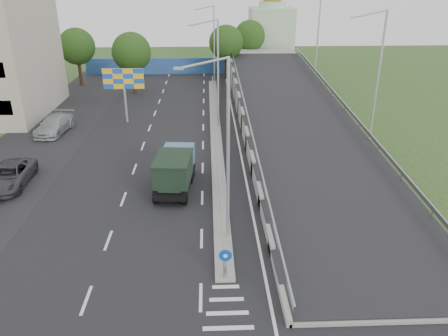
{
  "coord_description": "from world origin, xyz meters",
  "views": [
    {
      "loc": [
        -0.74,
        -15.24,
        13.8
      ],
      "look_at": [
        0.28,
        11.01,
        2.2
      ],
      "focal_mm": 35.0,
      "sensor_mm": 36.0,
      "label": 1
    }
  ],
  "objects_px": {
    "lamp_post_near": "(224,143)",
    "billboard": "(124,82)",
    "sign_bollard": "(225,264)",
    "church": "(271,31)",
    "lamp_post_mid": "(216,69)",
    "parked_car_c": "(9,176)",
    "parked_car_d": "(54,125)",
    "lamp_post_far": "(213,40)",
    "dump_truck": "(175,169)"
  },
  "relations": [
    {
      "from": "sign_bollard",
      "to": "lamp_post_mid",
      "type": "height_order",
      "value": "lamp_post_mid"
    },
    {
      "from": "sign_bollard",
      "to": "church",
      "type": "relative_size",
      "value": 0.12
    },
    {
      "from": "sign_bollard",
      "to": "dump_truck",
      "type": "bearing_deg",
      "value": 106.32
    },
    {
      "from": "lamp_post_mid",
      "to": "parked_car_c",
      "type": "height_order",
      "value": "lamp_post_mid"
    },
    {
      "from": "sign_bollard",
      "to": "church",
      "type": "xyz_separation_m",
      "value": [
        10.0,
        57.83,
        4.28
      ]
    },
    {
      "from": "church",
      "to": "parked_car_d",
      "type": "relative_size",
      "value": 2.46
    },
    {
      "from": "billboard",
      "to": "parked_car_c",
      "type": "distance_m",
      "value": 16.05
    },
    {
      "from": "lamp_post_mid",
      "to": "dump_truck",
      "type": "xyz_separation_m",
      "value": [
        -3.18,
        -13.33,
        -4.34
      ]
    },
    {
      "from": "lamp_post_mid",
      "to": "church",
      "type": "relative_size",
      "value": 0.73
    },
    {
      "from": "dump_truck",
      "to": "sign_bollard",
      "type": "bearing_deg",
      "value": -68.7
    },
    {
      "from": "lamp_post_mid",
      "to": "parked_car_c",
      "type": "bearing_deg",
      "value": -140.25
    },
    {
      "from": "parked_car_c",
      "to": "lamp_post_far",
      "type": "bearing_deg",
      "value": 62.94
    },
    {
      "from": "lamp_post_near",
      "to": "lamp_post_mid",
      "type": "xyz_separation_m",
      "value": [
        0.0,
        20.0,
        0.0
      ]
    },
    {
      "from": "lamp_post_far",
      "to": "parked_car_d",
      "type": "distance_m",
      "value": 26.56
    },
    {
      "from": "church",
      "to": "sign_bollard",
      "type": "bearing_deg",
      "value": -99.81
    },
    {
      "from": "parked_car_c",
      "to": "parked_car_d",
      "type": "distance_m",
      "value": 11.52
    },
    {
      "from": "church",
      "to": "parked_car_c",
      "type": "relative_size",
      "value": 2.49
    },
    {
      "from": "lamp_post_near",
      "to": "parked_car_d",
      "type": "distance_m",
      "value": 25.0
    },
    {
      "from": "lamp_post_mid",
      "to": "dump_truck",
      "type": "bearing_deg",
      "value": -103.43
    },
    {
      "from": "lamp_post_near",
      "to": "billboard",
      "type": "distance_m",
      "value": 23.87
    },
    {
      "from": "lamp_post_mid",
      "to": "parked_car_d",
      "type": "height_order",
      "value": "lamp_post_mid"
    },
    {
      "from": "parked_car_d",
      "to": "church",
      "type": "bearing_deg",
      "value": 60.29
    },
    {
      "from": "church",
      "to": "parked_car_d",
      "type": "height_order",
      "value": "church"
    },
    {
      "from": "lamp_post_mid",
      "to": "billboard",
      "type": "distance_m",
      "value": 9.47
    },
    {
      "from": "dump_truck",
      "to": "parked_car_d",
      "type": "distance_m",
      "value": 17.42
    },
    {
      "from": "lamp_post_far",
      "to": "billboard",
      "type": "distance_m",
      "value": 20.24
    },
    {
      "from": "sign_bollard",
      "to": "parked_car_c",
      "type": "height_order",
      "value": "sign_bollard"
    },
    {
      "from": "lamp_post_far",
      "to": "parked_car_c",
      "type": "height_order",
      "value": "lamp_post_far"
    },
    {
      "from": "parked_car_d",
      "to": "sign_bollard",
      "type": "bearing_deg",
      "value": -49.85
    },
    {
      "from": "billboard",
      "to": "dump_truck",
      "type": "bearing_deg",
      "value": -68.86
    },
    {
      "from": "lamp_post_near",
      "to": "billboard",
      "type": "xyz_separation_m",
      "value": [
        -9.11,
        22.0,
        -1.62
      ]
    },
    {
      "from": "lamp_post_mid",
      "to": "lamp_post_far",
      "type": "distance_m",
      "value": 20.0
    },
    {
      "from": "sign_bollard",
      "to": "billboard",
      "type": "xyz_separation_m",
      "value": [
        -9.0,
        25.83,
        3.15
      ]
    },
    {
      "from": "lamp_post_near",
      "to": "church",
      "type": "xyz_separation_m",
      "value": [
        9.89,
        54.0,
        -0.5
      ]
    },
    {
      "from": "lamp_post_far",
      "to": "parked_car_d",
      "type": "relative_size",
      "value": 1.8
    },
    {
      "from": "lamp_post_mid",
      "to": "lamp_post_far",
      "type": "relative_size",
      "value": 1.0
    },
    {
      "from": "billboard",
      "to": "dump_truck",
      "type": "relative_size",
      "value": 0.89
    },
    {
      "from": "lamp_post_mid",
      "to": "dump_truck",
      "type": "distance_m",
      "value": 14.38
    },
    {
      "from": "lamp_post_near",
      "to": "church",
      "type": "relative_size",
      "value": 0.73
    },
    {
      "from": "dump_truck",
      "to": "billboard",
      "type": "bearing_deg",
      "value": 116.12
    },
    {
      "from": "church",
      "to": "billboard",
      "type": "xyz_separation_m",
      "value": [
        -19.0,
        -32.0,
        -1.12
      ]
    },
    {
      "from": "lamp_post_near",
      "to": "parked_car_d",
      "type": "height_order",
      "value": "lamp_post_near"
    },
    {
      "from": "church",
      "to": "parked_car_c",
      "type": "distance_m",
      "value": 52.97
    },
    {
      "from": "lamp_post_near",
      "to": "lamp_post_far",
      "type": "distance_m",
      "value": 40.0
    },
    {
      "from": "billboard",
      "to": "lamp_post_mid",
      "type": "bearing_deg",
      "value": -12.38
    },
    {
      "from": "sign_bollard",
      "to": "billboard",
      "type": "height_order",
      "value": "billboard"
    },
    {
      "from": "sign_bollard",
      "to": "church",
      "type": "distance_m",
      "value": 58.84
    },
    {
      "from": "sign_bollard",
      "to": "parked_car_d",
      "type": "bearing_deg",
      "value": 123.94
    },
    {
      "from": "parked_car_c",
      "to": "billboard",
      "type": "bearing_deg",
      "value": 65.53
    },
    {
      "from": "lamp_post_far",
      "to": "parked_car_d",
      "type": "height_order",
      "value": "lamp_post_far"
    }
  ]
}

